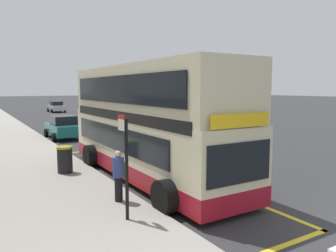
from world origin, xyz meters
TOP-DOWN VIEW (x-y plane):
  - ground_plane at (0.00, 32.00)m, footprint 260.00×260.00m
  - double_decker_bus at (-2.46, 7.89)m, footprint 3.21×10.47m
  - bus_bay_markings at (-2.46, 7.80)m, footprint 3.07×13.48m
  - bus_stop_sign at (-5.04, 4.13)m, footprint 0.09×0.51m
  - parked_car_silver_across at (4.80, 28.18)m, footprint 2.09×4.20m
  - parked_car_teal_far at (-2.77, 20.14)m, footprint 2.09×4.20m
  - parked_car_silver_kerbside at (2.74, 47.18)m, footprint 2.09×4.20m
  - pedestrian_waiting_near_sign at (-4.69, 5.48)m, footprint 0.34×0.34m
  - litter_bin at (-5.22, 9.76)m, footprint 0.62×0.62m

SIDE VIEW (x-z plane):
  - ground_plane at x=0.00m, z-range 0.00..0.00m
  - bus_bay_markings at x=-2.46m, z-range 0.00..0.01m
  - litter_bin at x=-5.22m, z-range 0.14..1.22m
  - parked_car_silver_across at x=4.80m, z-range -0.01..1.61m
  - parked_car_teal_far at x=-2.77m, z-range -0.01..1.61m
  - parked_car_silver_kerbside at x=2.74m, z-range -0.01..1.61m
  - pedestrian_waiting_near_sign at x=-4.69m, z-range 0.20..1.75m
  - bus_stop_sign at x=-5.04m, z-range 0.38..3.09m
  - double_decker_bus at x=-2.46m, z-range -0.14..4.26m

